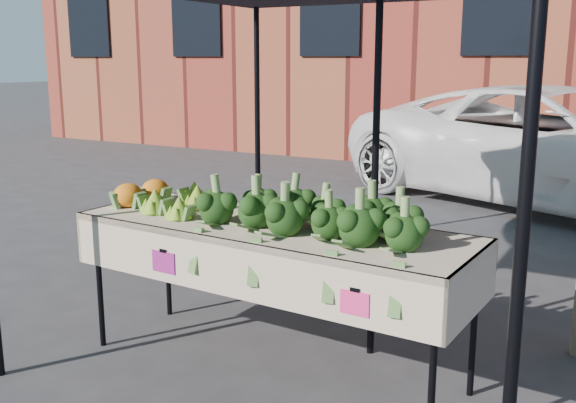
# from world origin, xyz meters

# --- Properties ---
(ground) EXTENTS (90.00, 90.00, 0.00)m
(ground) POSITION_xyz_m (0.00, 0.00, 0.00)
(ground) COLOR #2E2E30
(table) EXTENTS (2.44, 0.92, 0.90)m
(table) POSITION_xyz_m (-0.01, 0.09, 0.45)
(table) COLOR beige
(table) RESTS_ON ground
(canopy) EXTENTS (3.16, 3.16, 2.74)m
(canopy) POSITION_xyz_m (0.07, 0.66, 1.37)
(canopy) COLOR black
(canopy) RESTS_ON ground
(broccoli_heap) EXTENTS (1.37, 0.57, 0.26)m
(broccoli_heap) POSITION_xyz_m (0.26, 0.11, 1.03)
(broccoli_heap) COLOR black
(broccoli_heap) RESTS_ON table
(romanesco_cluster) EXTENTS (0.43, 0.57, 0.20)m
(romanesco_cluster) POSITION_xyz_m (-0.68, 0.12, 1.00)
(romanesco_cluster) COLOR #90AB2A
(romanesco_cluster) RESTS_ON table
(cauliflower_pair) EXTENTS (0.23, 0.43, 0.18)m
(cauliflower_pair) POSITION_xyz_m (-1.05, 0.15, 0.99)
(cauliflower_pair) COLOR orange
(cauliflower_pair) RESTS_ON table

